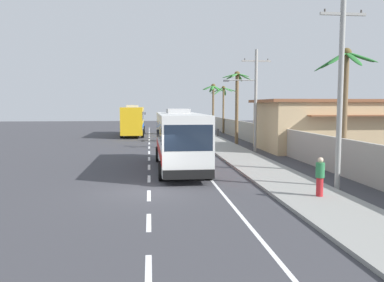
{
  "coord_description": "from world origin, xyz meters",
  "views": [
    {
      "loc": [
        0.06,
        -17.22,
        3.87
      ],
      "look_at": [
        2.63,
        6.01,
        1.7
      ],
      "focal_mm": 36.0,
      "sensor_mm": 36.0,
      "label": 1
    }
  ],
  "objects_px": {
    "coach_bus_foreground": "(180,138)",
    "motorcycle_beside_bus": "(192,143)",
    "coach_bus_far_lane": "(133,120)",
    "pedestrian_near_kerb": "(320,176)",
    "palm_second": "(224,98)",
    "roadside_building": "(350,125)",
    "palm_nearest": "(213,97)",
    "utility_pole_nearest": "(340,86)",
    "palm_third": "(345,87)",
    "palm_fourth": "(237,95)",
    "utility_pole_mid": "(254,97)"
  },
  "relations": [
    {
      "from": "palm_third",
      "to": "palm_second",
      "type": "bearing_deg",
      "value": 90.81
    },
    {
      "from": "utility_pole_nearest",
      "to": "palm_third",
      "type": "relative_size",
      "value": 1.29
    },
    {
      "from": "palm_second",
      "to": "palm_fourth",
      "type": "bearing_deg",
      "value": -95.99
    },
    {
      "from": "roadside_building",
      "to": "pedestrian_near_kerb",
      "type": "bearing_deg",
      "value": -121.71
    },
    {
      "from": "palm_second",
      "to": "palm_fourth",
      "type": "relative_size",
      "value": 0.91
    },
    {
      "from": "pedestrian_near_kerb",
      "to": "palm_fourth",
      "type": "height_order",
      "value": "palm_fourth"
    },
    {
      "from": "coach_bus_foreground",
      "to": "motorcycle_beside_bus",
      "type": "distance_m",
      "value": 10.11
    },
    {
      "from": "palm_second",
      "to": "pedestrian_near_kerb",
      "type": "bearing_deg",
      "value": -95.01
    },
    {
      "from": "coach_bus_far_lane",
      "to": "palm_fourth",
      "type": "xyz_separation_m",
      "value": [
        10.77,
        -11.95,
        2.88
      ]
    },
    {
      "from": "pedestrian_near_kerb",
      "to": "utility_pole_mid",
      "type": "bearing_deg",
      "value": -40.09
    },
    {
      "from": "coach_bus_far_lane",
      "to": "motorcycle_beside_bus",
      "type": "relative_size",
      "value": 5.61
    },
    {
      "from": "coach_bus_far_lane",
      "to": "pedestrian_near_kerb",
      "type": "relative_size",
      "value": 6.81
    },
    {
      "from": "palm_second",
      "to": "roadside_building",
      "type": "xyz_separation_m",
      "value": [
        7.07,
        -21.25,
        -2.7
      ]
    },
    {
      "from": "coach_bus_foreground",
      "to": "palm_fourth",
      "type": "xyz_separation_m",
      "value": [
        6.87,
        14.54,
        3.01
      ]
    },
    {
      "from": "palm_second",
      "to": "coach_bus_far_lane",
      "type": "bearing_deg",
      "value": -165.28
    },
    {
      "from": "motorcycle_beside_bus",
      "to": "utility_pole_nearest",
      "type": "height_order",
      "value": "utility_pole_nearest"
    },
    {
      "from": "pedestrian_near_kerb",
      "to": "utility_pole_mid",
      "type": "distance_m",
      "value": 16.99
    },
    {
      "from": "coach_bus_far_lane",
      "to": "motorcycle_beside_bus",
      "type": "height_order",
      "value": "coach_bus_far_lane"
    },
    {
      "from": "coach_bus_far_lane",
      "to": "palm_third",
      "type": "distance_m",
      "value": 32.25
    },
    {
      "from": "palm_nearest",
      "to": "roadside_building",
      "type": "bearing_deg",
      "value": -61.37
    },
    {
      "from": "palm_nearest",
      "to": "palm_second",
      "type": "distance_m",
      "value": 4.82
    },
    {
      "from": "palm_third",
      "to": "roadside_building",
      "type": "xyz_separation_m",
      "value": [
        6.61,
        11.45,
        -2.68
      ]
    },
    {
      "from": "palm_nearest",
      "to": "utility_pole_nearest",
      "type": "bearing_deg",
      "value": -89.09
    },
    {
      "from": "motorcycle_beside_bus",
      "to": "pedestrian_near_kerb",
      "type": "bearing_deg",
      "value": -79.82
    },
    {
      "from": "coach_bus_foreground",
      "to": "utility_pole_nearest",
      "type": "xyz_separation_m",
      "value": [
        6.79,
        -6.57,
        2.82
      ]
    },
    {
      "from": "pedestrian_near_kerb",
      "to": "utility_pole_mid",
      "type": "xyz_separation_m",
      "value": [
        1.76,
        16.52,
        3.57
      ]
    },
    {
      "from": "pedestrian_near_kerb",
      "to": "palm_third",
      "type": "bearing_deg",
      "value": -69.09
    },
    {
      "from": "utility_pole_mid",
      "to": "palm_nearest",
      "type": "relative_size",
      "value": 1.28
    },
    {
      "from": "utility_pole_mid",
      "to": "palm_fourth",
      "type": "xyz_separation_m",
      "value": [
        -0.02,
        6.39,
        0.35
      ]
    },
    {
      "from": "utility_pole_mid",
      "to": "palm_third",
      "type": "xyz_separation_m",
      "value": [
        2.03,
        -11.11,
        0.32
      ]
    },
    {
      "from": "coach_bus_foreground",
      "to": "palm_fourth",
      "type": "bearing_deg",
      "value": 64.72
    },
    {
      "from": "utility_pole_nearest",
      "to": "palm_second",
      "type": "xyz_separation_m",
      "value": [
        1.67,
        36.31,
        0.17
      ]
    },
    {
      "from": "coach_bus_foreground",
      "to": "utility_pole_mid",
      "type": "bearing_deg",
      "value": 49.81
    },
    {
      "from": "coach_bus_far_lane",
      "to": "utility_pole_mid",
      "type": "height_order",
      "value": "utility_pole_mid"
    },
    {
      "from": "palm_third",
      "to": "coach_bus_far_lane",
      "type": "bearing_deg",
      "value": 113.53
    },
    {
      "from": "utility_pole_nearest",
      "to": "palm_third",
      "type": "height_order",
      "value": "utility_pole_nearest"
    },
    {
      "from": "motorcycle_beside_bus",
      "to": "roadside_building",
      "type": "distance_m",
      "value": 13.84
    },
    {
      "from": "coach_bus_foreground",
      "to": "motorcycle_beside_bus",
      "type": "bearing_deg",
      "value": 79.35
    },
    {
      "from": "utility_pole_nearest",
      "to": "palm_second",
      "type": "bearing_deg",
      "value": 87.37
    },
    {
      "from": "palm_fourth",
      "to": "coach_bus_far_lane",
      "type": "bearing_deg",
      "value": 132.04
    },
    {
      "from": "utility_pole_mid",
      "to": "palm_fourth",
      "type": "height_order",
      "value": "utility_pole_mid"
    },
    {
      "from": "coach_bus_foreground",
      "to": "utility_pole_nearest",
      "type": "height_order",
      "value": "utility_pole_nearest"
    },
    {
      "from": "motorcycle_beside_bus",
      "to": "palm_fourth",
      "type": "height_order",
      "value": "palm_fourth"
    },
    {
      "from": "pedestrian_near_kerb",
      "to": "palm_nearest",
      "type": "bearing_deg",
      "value": -35.96
    },
    {
      "from": "pedestrian_near_kerb",
      "to": "roadside_building",
      "type": "relative_size",
      "value": 0.1
    },
    {
      "from": "coach_bus_far_lane",
      "to": "utility_pole_mid",
      "type": "distance_m",
      "value": 21.43
    },
    {
      "from": "coach_bus_foreground",
      "to": "pedestrian_near_kerb",
      "type": "distance_m",
      "value": 9.85
    },
    {
      "from": "motorcycle_beside_bus",
      "to": "roadside_building",
      "type": "bearing_deg",
      "value": -5.72
    },
    {
      "from": "coach_bus_far_lane",
      "to": "palm_second",
      "type": "distance_m",
      "value": 13.1
    },
    {
      "from": "palm_third",
      "to": "motorcycle_beside_bus",
      "type": "bearing_deg",
      "value": 118.88
    }
  ]
}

